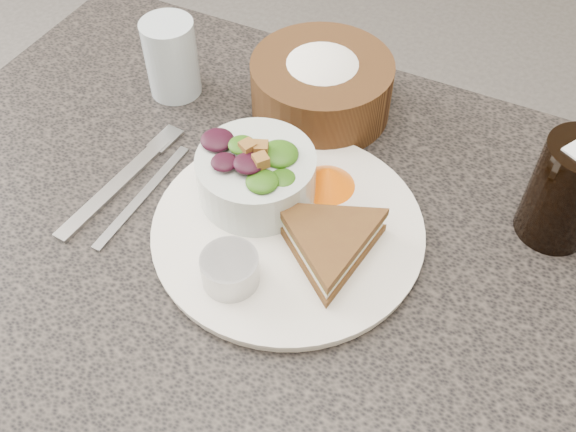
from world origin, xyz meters
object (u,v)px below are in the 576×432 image
(dining_table, at_px, (282,385))
(sandwich, at_px, (329,242))
(bread_basket, at_px, (322,79))
(cola_glass, at_px, (569,187))
(salad_bowl, at_px, (256,169))
(dressing_ramekin, at_px, (230,270))
(dinner_plate, at_px, (288,229))
(water_glass, at_px, (171,58))

(dining_table, height_order, sandwich, sandwich)
(bread_basket, bearing_deg, cola_glass, -12.45)
(sandwich, relative_size, salad_bowl, 1.06)
(bread_basket, xyz_separation_m, cola_glass, (0.32, -0.07, 0.02))
(dressing_ramekin, bearing_deg, salad_bowl, 105.37)
(dining_table, distance_m, salad_bowl, 0.43)
(dining_table, bearing_deg, cola_glass, 29.24)
(sandwich, height_order, dressing_ramekin, sandwich)
(dressing_ramekin, relative_size, cola_glass, 0.44)
(dinner_plate, xyz_separation_m, sandwich, (0.06, -0.01, 0.03))
(bread_basket, bearing_deg, water_glass, -165.75)
(salad_bowl, distance_m, bread_basket, 0.18)
(dressing_ramekin, relative_size, water_glass, 0.57)
(dining_table, distance_m, sandwich, 0.41)
(dining_table, relative_size, water_glass, 9.41)
(salad_bowl, height_order, cola_glass, cola_glass)
(cola_glass, bearing_deg, dining_table, -150.76)
(sandwich, distance_m, bread_basket, 0.25)
(water_glass, bearing_deg, dinner_plate, -32.33)
(cola_glass, bearing_deg, dinner_plate, -152.36)
(dining_table, bearing_deg, dressing_ramekin, -101.82)
(salad_bowl, distance_m, dressing_ramekin, 0.13)
(dinner_plate, xyz_separation_m, water_glass, (-0.25, 0.16, 0.05))
(sandwich, relative_size, dressing_ramekin, 2.38)
(salad_bowl, height_order, water_glass, water_glass)
(dinner_plate, bearing_deg, water_glass, 147.67)
(dinner_plate, relative_size, dressing_ramekin, 4.99)
(dining_table, height_order, dinner_plate, dinner_plate)
(dining_table, height_order, salad_bowl, salad_bowl)
(dinner_plate, bearing_deg, bread_basket, 104.77)
(dinner_plate, bearing_deg, salad_bowl, 152.08)
(dining_table, height_order, bread_basket, bread_basket)
(dining_table, bearing_deg, sandwich, -2.53)
(dinner_plate, xyz_separation_m, salad_bowl, (-0.05, 0.03, 0.05))
(dining_table, xyz_separation_m, sandwich, (0.06, -0.00, 0.41))
(sandwich, bearing_deg, dinner_plate, -156.52)
(dining_table, xyz_separation_m, cola_glass, (0.27, 0.15, 0.44))
(dinner_plate, height_order, water_glass, water_glass)
(sandwich, distance_m, water_glass, 0.35)
(water_glass, bearing_deg, dining_table, -34.72)
(bread_basket, height_order, water_glass, water_glass)
(water_glass, bearing_deg, salad_bowl, -33.47)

